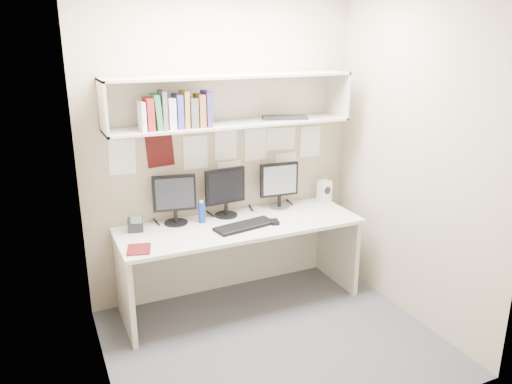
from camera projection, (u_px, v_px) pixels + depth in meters
name	position (u px, v px, depth m)	size (l,w,h in m)	color
floor	(274.00, 341.00, 3.77)	(2.40, 2.00, 0.01)	#424146
wall_back	(223.00, 147.00, 4.25)	(2.40, 0.02, 2.60)	tan
wall_front	(364.00, 225.00, 2.51)	(2.40, 0.02, 2.60)	tan
wall_left	(92.00, 199.00, 2.91)	(0.02, 2.00, 2.60)	tan
wall_right	(415.00, 159.00, 3.85)	(0.02, 2.00, 2.60)	tan
desk	(240.00, 263.00, 4.23)	(2.00, 0.70, 0.73)	beige
overhead_hutch	(229.00, 99.00, 4.00)	(2.00, 0.38, 0.40)	beige
pinned_papers	(224.00, 153.00, 4.26)	(1.92, 0.01, 0.48)	white
monitor_left	(174.00, 197.00, 4.05)	(0.35, 0.19, 0.41)	black
monitor_center	(225.00, 190.00, 4.22)	(0.36, 0.20, 0.42)	black
monitor_right	(279.00, 183.00, 4.42)	(0.36, 0.19, 0.41)	#A5A5AA
keyboard	(245.00, 226.00, 4.02)	(0.50, 0.18, 0.02)	black
mouse	(275.00, 222.00, 4.10)	(0.06, 0.10, 0.03)	black
speaker	(324.00, 191.00, 4.63)	(0.11, 0.12, 0.20)	silver
blue_bottle	(202.00, 212.00, 4.11)	(0.06, 0.06, 0.19)	navy
maroon_notebook	(139.00, 249.00, 3.60)	(0.16, 0.20, 0.01)	#520E12
desk_phone	(135.00, 225.00, 3.93)	(0.14, 0.13, 0.14)	black
book_stack	(176.00, 112.00, 3.74)	(0.53, 0.18, 0.29)	white
hutch_tray	(285.00, 117.00, 4.19)	(0.38, 0.14, 0.03)	black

